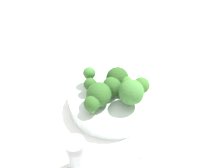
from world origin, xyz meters
TOP-DOWN VIEW (x-y plane):
  - ground_plane at (0.00, 0.00)m, footprint 3.00×3.00m
  - bowl at (0.00, 0.00)m, footprint 0.22×0.22m
  - broccoli_floret_0 at (-0.03, 0.01)m, footprint 0.06×0.06m
  - broccoli_floret_1 at (0.06, -0.04)m, footprint 0.04×0.04m
  - broccoli_floret_2 at (0.03, -0.03)m, footprint 0.06×0.06m
  - broccoli_floret_3 at (-0.00, 0.07)m, footprint 0.04×0.04m
  - broccoli_floret_4 at (0.00, -0.00)m, footprint 0.05×0.05m
  - broccoli_floret_5 at (-0.04, -0.06)m, footprint 0.03×0.03m
  - broccoli_floret_6 at (0.03, 0.04)m, footprint 0.06×0.06m
  - broccoli_floret_7 at (-0.01, -0.05)m, footprint 0.03×0.03m
  - broccoli_floret_8 at (-0.01, 0.03)m, footprint 0.03×0.03m
  - pepper_shaker at (0.17, -0.06)m, footprint 0.04×0.04m
  - almond_crumb_0 at (0.15, 0.07)m, footprint 0.01×0.01m
  - almond_crumb_1 at (0.11, -0.07)m, footprint 0.01×0.01m
  - almond_crumb_2 at (0.13, -0.08)m, footprint 0.01×0.01m

SIDE VIEW (x-z plane):
  - ground_plane at x=0.00m, z-range 0.00..0.00m
  - almond_crumb_0 at x=0.15m, z-range 0.00..0.01m
  - almond_crumb_1 at x=0.11m, z-range 0.00..0.01m
  - almond_crumb_2 at x=0.13m, z-range 0.00..0.01m
  - bowl at x=0.00m, z-range 0.00..0.04m
  - pepper_shaker at x=0.17m, z-range 0.00..0.08m
  - broccoli_floret_7 at x=-0.01m, z-range 0.04..0.09m
  - broccoli_floret_1 at x=0.06m, z-range 0.04..0.09m
  - broccoli_floret_4 at x=0.00m, z-range 0.04..0.09m
  - broccoli_floret_8 at x=-0.01m, z-range 0.04..0.09m
  - broccoli_floret_2 at x=0.03m, z-range 0.04..0.10m
  - broccoli_floret_0 at x=-0.03m, z-range 0.04..0.10m
  - broccoli_floret_5 at x=-0.04m, z-range 0.04..0.10m
  - broccoli_floret_3 at x=0.00m, z-range 0.04..0.10m
  - broccoli_floret_6 at x=0.03m, z-range 0.04..0.11m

